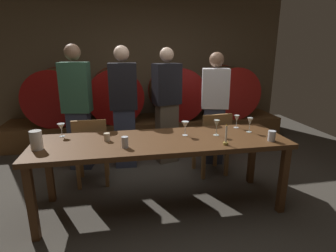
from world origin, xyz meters
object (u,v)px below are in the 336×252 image
(chair_right, at_px, (213,141))
(guest_far_right, at_px, (214,108))
(guest_center_right, at_px, (167,106))
(candle_center, at_px, (226,139))
(wine_barrel_center_right, at_px, (176,93))
(wine_barrel_center_left, at_px, (116,95))
(wine_glass_right, at_px, (237,119))
(dining_table, at_px, (162,146))
(wine_glass_center, at_px, (217,124))
(cup_right, at_px, (272,136))
(guest_center_left, at_px, (124,107))
(cup_center, at_px, (125,142))
(wine_barrel_far_left, at_px, (56,96))
(wine_glass_far_left, at_px, (61,127))
(wine_glass_far_right, at_px, (250,122))
(wine_barrel_far_right, at_px, (228,91))
(wine_glass_left, at_px, (185,125))
(chair_left, at_px, (92,149))
(cup_left, at_px, (107,137))
(pitcher, at_px, (36,140))
(guest_far_left, at_px, (77,107))

(chair_right, bearing_deg, guest_far_right, -116.20)
(guest_center_right, xyz_separation_m, candle_center, (0.31, -1.51, -0.04))
(wine_barrel_center_right, bearing_deg, candle_center, -91.59)
(wine_barrel_center_left, distance_m, wine_glass_right, 2.54)
(wine_glass_right, bearing_deg, dining_table, -164.12)
(wine_barrel_center_right, xyz_separation_m, guest_center_right, (-0.38, -1.15, -0.01))
(candle_center, height_order, wine_glass_center, candle_center)
(guest_far_right, bearing_deg, cup_right, 111.39)
(guest_center_left, distance_m, cup_center, 1.34)
(wine_barrel_far_left, distance_m, wine_glass_far_left, 2.14)
(wine_barrel_center_right, height_order, wine_glass_far_right, wine_barrel_center_right)
(wine_barrel_far_right, distance_m, dining_table, 2.95)
(wine_barrel_center_right, height_order, wine_glass_far_left, wine_barrel_center_right)
(wine_barrel_center_right, distance_m, cup_right, 2.67)
(guest_center_left, distance_m, wine_glass_right, 1.58)
(wine_glass_left, bearing_deg, cup_center, -158.21)
(dining_table, bearing_deg, chair_right, 39.17)
(guest_center_left, height_order, candle_center, guest_center_left)
(chair_left, relative_size, guest_center_right, 0.52)
(cup_left, bearing_deg, chair_right, 23.53)
(pitcher, bearing_deg, chair_left, 60.44)
(cup_right, bearing_deg, wine_glass_left, 157.46)
(cup_right, bearing_deg, dining_table, 167.08)
(wine_glass_far_left, xyz_separation_m, cup_left, (0.48, -0.24, -0.06))
(wine_barrel_far_left, height_order, cup_center, wine_barrel_far_left)
(wine_barrel_far_left, height_order, chair_right, wine_barrel_far_left)
(wine_glass_center, bearing_deg, guest_far_right, 71.13)
(wine_barrel_center_left, height_order, wine_glass_center, wine_barrel_center_left)
(wine_barrel_far_right, xyz_separation_m, guest_center_left, (-2.08, -1.21, 0.01))
(wine_glass_left, bearing_deg, wine_glass_far_left, 170.95)
(guest_center_right, bearing_deg, wine_barrel_far_left, -48.39)
(chair_right, distance_m, pitcher, 2.16)
(wine_glass_left, xyz_separation_m, wine_glass_right, (0.67, 0.18, -0.01))
(chair_left, distance_m, wine_glass_left, 1.26)
(wine_barrel_center_left, xyz_separation_m, cup_center, (0.08, -2.56, -0.05))
(guest_far_right, bearing_deg, wine_barrel_center_right, -61.70)
(guest_far_right, distance_m, cup_left, 1.82)
(chair_left, distance_m, wine_glass_far_left, 0.59)
(chair_right, distance_m, candle_center, 1.02)
(wine_glass_left, bearing_deg, pitcher, -173.83)
(wine_barrel_center_right, bearing_deg, wine_barrel_far_left, 180.00)
(wine_glass_far_left, relative_size, wine_glass_far_right, 0.86)
(wine_glass_right, bearing_deg, pitcher, -171.05)
(wine_barrel_center_left, xyz_separation_m, wine_glass_left, (0.73, -2.30, 0.01))
(guest_far_left, relative_size, wine_glass_center, 10.23)
(wine_barrel_far_right, xyz_separation_m, guest_center_right, (-1.45, -1.15, -0.01))
(wine_barrel_center_left, relative_size, wine_glass_far_left, 6.77)
(guest_center_right, height_order, cup_center, guest_center_right)
(wine_barrel_far_left, xyz_separation_m, wine_glass_left, (1.77, -2.30, 0.01))
(cup_center, bearing_deg, wine_barrel_far_left, 113.52)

